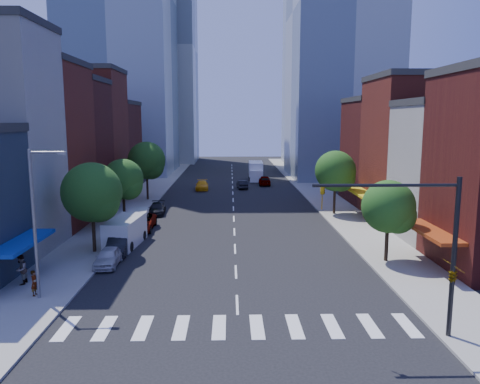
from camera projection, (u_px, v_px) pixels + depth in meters
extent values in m
plane|color=black|center=(237.00, 305.00, 27.62)|extent=(220.00, 220.00, 0.00)
cube|color=gray|center=(146.00, 195.00, 66.86)|extent=(5.00, 120.00, 0.15)
cube|color=gray|center=(320.00, 194.00, 67.38)|extent=(5.00, 120.00, 0.15)
cube|color=silver|center=(238.00, 327.00, 24.66)|extent=(19.00, 3.00, 0.01)
cube|color=maroon|center=(22.00, 148.00, 46.19)|extent=(12.00, 9.00, 16.00)
cube|color=#491312|center=(54.00, 148.00, 54.67)|extent=(12.00, 8.00, 15.00)
cube|color=maroon|center=(77.00, 137.00, 62.91)|extent=(12.00, 9.00, 17.00)
cube|color=#491312|center=(98.00, 147.00, 72.60)|extent=(12.00, 10.00, 13.00)
cube|color=silver|center=(468.00, 174.00, 41.95)|extent=(12.00, 8.00, 12.00)
cube|color=maroon|center=(427.00, 150.00, 50.61)|extent=(12.00, 10.00, 15.00)
cube|color=#491312|center=(395.00, 153.00, 60.64)|extent=(12.00, 10.00, 13.00)
cube|color=#9EA5AD|center=(342.00, 12.00, 84.64)|extent=(18.00, 20.00, 60.00)
cube|color=#9EA5AD|center=(159.00, 50.00, 116.74)|extent=(18.00, 18.00, 56.00)
cylinder|color=black|center=(454.00, 258.00, 22.76)|extent=(0.24, 0.24, 8.00)
cylinder|color=black|center=(386.00, 185.00, 22.13)|extent=(7.00, 0.16, 0.16)
imported|color=gold|center=(323.00, 198.00, 22.16)|extent=(0.22, 0.18, 1.10)
imported|color=gold|center=(453.00, 274.00, 22.88)|extent=(0.48, 2.24, 0.90)
cylinder|color=slate|center=(34.00, 225.00, 27.64)|extent=(0.20, 0.20, 9.00)
cylinder|color=slate|center=(47.00, 152.00, 27.00)|extent=(2.00, 0.14, 0.14)
cube|color=slate|center=(62.00, 153.00, 27.02)|extent=(0.50, 0.25, 0.18)
cylinder|color=black|center=(94.00, 228.00, 37.92)|extent=(0.28, 0.28, 3.92)
sphere|color=#144716|center=(92.00, 192.00, 37.47)|extent=(4.80, 4.80, 4.80)
sphere|color=#144716|center=(99.00, 201.00, 37.29)|extent=(3.36, 3.36, 3.36)
cylinder|color=black|center=(124.00, 205.00, 48.81)|extent=(0.28, 0.28, 3.64)
sphere|color=#144716|center=(123.00, 179.00, 48.39)|extent=(4.20, 4.20, 4.20)
sphere|color=#144716|center=(128.00, 186.00, 48.20)|extent=(2.94, 2.94, 2.94)
cylinder|color=black|center=(147.00, 184.00, 62.59)|extent=(0.28, 0.28, 4.20)
sphere|color=#144716|center=(147.00, 160.00, 62.10)|extent=(5.00, 5.00, 5.00)
sphere|color=#144716|center=(151.00, 166.00, 61.94)|extent=(3.50, 3.50, 3.50)
cylinder|color=black|center=(387.00, 239.00, 35.48)|extent=(0.28, 0.28, 3.36)
sphere|color=#144716|center=(388.00, 207.00, 35.09)|extent=(4.00, 4.00, 4.00)
sphere|color=#144716|center=(397.00, 215.00, 34.90)|extent=(2.80, 2.80, 2.80)
cylinder|color=black|center=(335.00, 197.00, 53.22)|extent=(0.28, 0.28, 3.92)
sphere|color=#144716|center=(335.00, 171.00, 52.76)|extent=(4.60, 4.60, 4.60)
sphere|color=#144716|center=(341.00, 177.00, 52.59)|extent=(3.22, 3.22, 3.22)
imported|color=#BCBCC1|center=(108.00, 257.00, 34.82)|extent=(1.65, 4.02, 1.36)
imported|color=black|center=(118.00, 245.00, 38.00)|extent=(1.85, 4.59, 1.48)
imported|color=#999999|center=(140.00, 222.00, 46.03)|extent=(2.66, 5.68, 1.57)
imported|color=black|center=(157.00, 209.00, 53.75)|extent=(2.09, 4.53, 1.28)
cube|color=silver|center=(125.00, 232.00, 40.51)|extent=(2.81, 5.85, 2.38)
cube|color=black|center=(117.00, 234.00, 38.34)|extent=(2.19, 1.33, 1.02)
cylinder|color=black|center=(106.00, 246.00, 38.82)|extent=(0.37, 0.88, 0.86)
cylinder|color=black|center=(130.00, 247.00, 38.66)|extent=(0.37, 0.88, 0.86)
cylinder|color=black|center=(121.00, 235.00, 42.61)|extent=(0.37, 0.88, 0.86)
cylinder|color=black|center=(143.00, 235.00, 42.45)|extent=(0.37, 0.88, 0.86)
cube|color=silver|center=(138.00, 221.00, 45.83)|extent=(2.23, 4.75, 1.94)
cube|color=black|center=(135.00, 222.00, 44.07)|extent=(1.78, 1.07, 0.83)
cylinder|color=black|center=(127.00, 231.00, 44.31)|extent=(0.29, 0.72, 0.70)
cylinder|color=black|center=(145.00, 231.00, 44.48)|extent=(0.29, 0.72, 0.70)
cylinder|color=black|center=(131.00, 224.00, 47.39)|extent=(0.29, 0.72, 0.70)
cylinder|color=black|center=(148.00, 224.00, 47.56)|extent=(0.29, 0.72, 0.70)
imported|color=#EDA30C|center=(202.00, 185.00, 72.30)|extent=(2.13, 4.86, 1.39)
imported|color=black|center=(242.00, 184.00, 73.52)|extent=(1.81, 4.11, 1.31)
imported|color=#999999|center=(265.00, 180.00, 77.29)|extent=(2.05, 4.74, 1.59)
cube|color=white|center=(256.00, 171.00, 84.19)|extent=(2.58, 6.61, 3.23)
cube|color=white|center=(256.00, 176.00, 80.49)|extent=(2.26, 1.87, 2.02)
cylinder|color=black|center=(250.00, 179.00, 81.39)|extent=(0.32, 0.91, 0.91)
cylinder|color=black|center=(263.00, 179.00, 81.38)|extent=(0.32, 0.91, 0.91)
cylinder|color=black|center=(249.00, 176.00, 85.87)|extent=(0.32, 0.91, 0.91)
cylinder|color=black|center=(261.00, 176.00, 85.86)|extent=(0.32, 0.91, 0.91)
imported|color=#999999|center=(34.00, 283.00, 28.57)|extent=(0.42, 0.60, 1.59)
imported|color=#999999|center=(21.00, 270.00, 30.46)|extent=(0.80, 1.00, 1.98)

